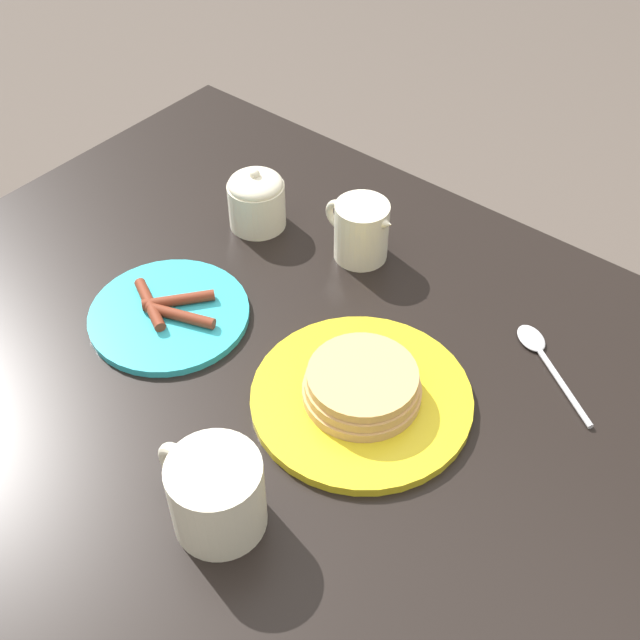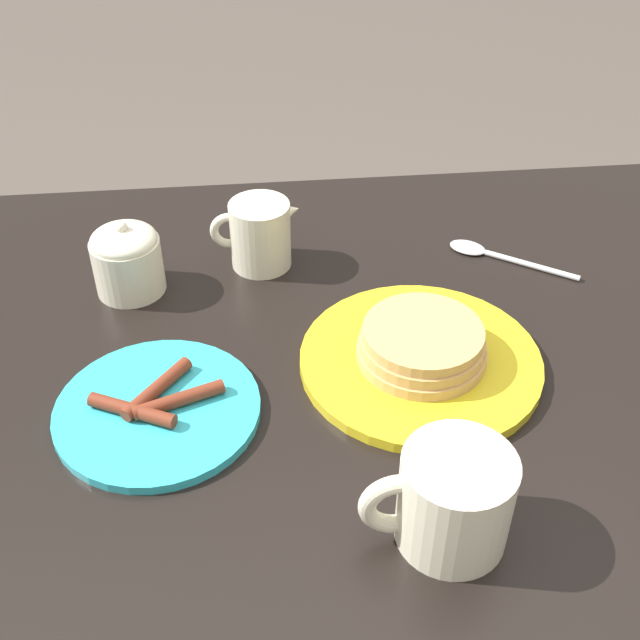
{
  "view_description": "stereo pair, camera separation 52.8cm",
  "coord_description": "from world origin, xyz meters",
  "px_view_note": "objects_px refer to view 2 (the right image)",
  "views": [
    {
      "loc": [
        -0.37,
        0.45,
        1.43
      ],
      "look_at": [
        0.05,
        -0.07,
        0.76
      ],
      "focal_mm": 45.0,
      "sensor_mm": 36.0,
      "label": 1
    },
    {
      "loc": [
        0.12,
        0.58,
        1.29
      ],
      "look_at": [
        0.05,
        -0.07,
        0.76
      ],
      "focal_mm": 45.0,
      "sensor_mm": 36.0,
      "label": 2
    }
  ],
  "objects_px": {
    "creamer_pitcher": "(261,233)",
    "coffee_mug": "(451,499)",
    "spoon": "(489,253)",
    "pancake_plate": "(421,353)",
    "sugar_bowl": "(127,259)",
    "side_plate_bacon": "(157,409)"
  },
  "relations": [
    {
      "from": "creamer_pitcher",
      "to": "coffee_mug",
      "type": "bearing_deg",
      "value": 108.06
    },
    {
      "from": "creamer_pitcher",
      "to": "spoon",
      "type": "height_order",
      "value": "creamer_pitcher"
    },
    {
      "from": "pancake_plate",
      "to": "creamer_pitcher",
      "type": "relative_size",
      "value": 2.28
    },
    {
      "from": "sugar_bowl",
      "to": "spoon",
      "type": "height_order",
      "value": "sugar_bowl"
    },
    {
      "from": "coffee_mug",
      "to": "creamer_pitcher",
      "type": "distance_m",
      "value": 0.43
    },
    {
      "from": "pancake_plate",
      "to": "side_plate_bacon",
      "type": "xyz_separation_m",
      "value": [
        0.27,
        0.04,
        -0.01
      ]
    },
    {
      "from": "creamer_pitcher",
      "to": "spoon",
      "type": "relative_size",
      "value": 0.76
    },
    {
      "from": "coffee_mug",
      "to": "pancake_plate",
      "type": "bearing_deg",
      "value": -95.55
    },
    {
      "from": "pancake_plate",
      "to": "sugar_bowl",
      "type": "relative_size",
      "value": 2.75
    },
    {
      "from": "side_plate_bacon",
      "to": "creamer_pitcher",
      "type": "xyz_separation_m",
      "value": [
        -0.11,
        -0.25,
        0.04
      ]
    },
    {
      "from": "creamer_pitcher",
      "to": "sugar_bowl",
      "type": "height_order",
      "value": "same"
    },
    {
      "from": "coffee_mug",
      "to": "sugar_bowl",
      "type": "height_order",
      "value": "sugar_bowl"
    },
    {
      "from": "side_plate_bacon",
      "to": "creamer_pitcher",
      "type": "distance_m",
      "value": 0.27
    },
    {
      "from": "pancake_plate",
      "to": "spoon",
      "type": "height_order",
      "value": "pancake_plate"
    },
    {
      "from": "side_plate_bacon",
      "to": "pancake_plate",
      "type": "bearing_deg",
      "value": -170.85
    },
    {
      "from": "coffee_mug",
      "to": "spoon",
      "type": "distance_m",
      "value": 0.43
    },
    {
      "from": "pancake_plate",
      "to": "spoon",
      "type": "xyz_separation_m",
      "value": [
        -0.12,
        -0.19,
        -0.01
      ]
    },
    {
      "from": "sugar_bowl",
      "to": "coffee_mug",
      "type": "bearing_deg",
      "value": 127.53
    },
    {
      "from": "coffee_mug",
      "to": "creamer_pitcher",
      "type": "bearing_deg",
      "value": -71.94
    },
    {
      "from": "sugar_bowl",
      "to": "side_plate_bacon",
      "type": "bearing_deg",
      "value": 101.24
    },
    {
      "from": "pancake_plate",
      "to": "creamer_pitcher",
      "type": "xyz_separation_m",
      "value": [
        0.15,
        -0.2,
        0.03
      ]
    },
    {
      "from": "side_plate_bacon",
      "to": "coffee_mug",
      "type": "relative_size",
      "value": 1.6
    }
  ]
}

